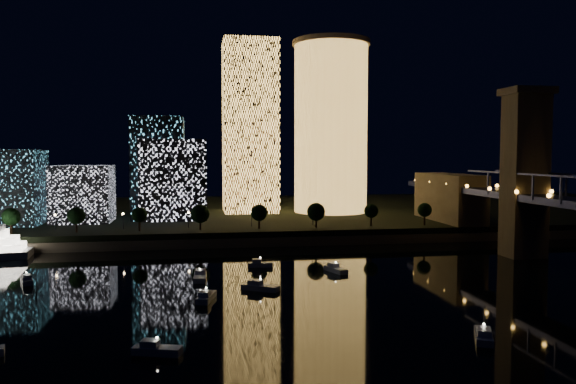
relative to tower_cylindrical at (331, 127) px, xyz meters
name	(u,v)px	position (x,y,z in m)	size (l,w,h in m)	color
ground	(361,313)	(-27.51, -139.44, -42.57)	(520.00, 520.00, 0.00)	black
far_bank	(264,214)	(-27.51, 20.56, -40.07)	(420.00, 160.00, 5.00)	black
seawall	(291,241)	(-27.51, -57.44, -41.07)	(420.00, 6.00, 3.00)	#6B5E4C
tower_cylindrical	(331,127)	(0.00, 0.00, 0.00)	(34.00, 34.00, 74.89)	#FFB951
tower_rectangular	(250,127)	(-35.06, 7.05, -0.04)	(23.59, 23.59, 75.06)	#FFB951
midrise_blocks	(126,178)	(-85.79, -16.54, -21.44)	(79.23, 38.82, 40.24)	silver
motorboats	(264,301)	(-45.26, -130.63, -41.76)	(140.51, 78.33, 2.78)	silver
esplanade_trees	(178,214)	(-64.92, -51.44, -32.11)	(165.95, 6.78, 8.89)	black
street_lamps	(189,216)	(-61.51, -45.44, -33.55)	(132.70, 0.70, 5.65)	black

